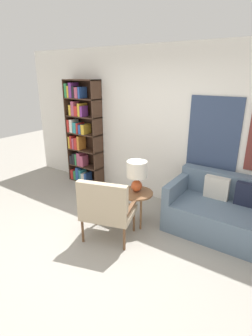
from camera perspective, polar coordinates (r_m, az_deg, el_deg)
ground_plane at (r=3.68m, az=-8.66°, el=-17.90°), size 14.00×14.00×0.00m
wall_back at (r=4.65m, az=8.27°, el=8.68°), size 6.40×0.08×2.70m
bookshelf at (r=5.59m, az=-9.74°, el=7.25°), size 0.77×0.30×2.13m
armchair at (r=3.60m, az=-4.46°, el=-8.51°), size 0.82×0.73×0.93m
couch at (r=4.15m, az=21.11°, el=-9.13°), size 1.64×0.92×0.82m
side_table at (r=3.99m, az=2.25°, el=-6.13°), size 0.50×0.50×0.55m
table_lamp at (r=3.88m, az=2.38°, el=-0.90°), size 0.30×0.30×0.48m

